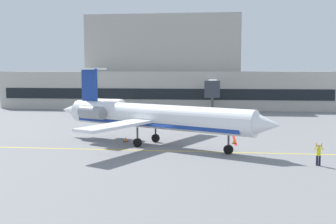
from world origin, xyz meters
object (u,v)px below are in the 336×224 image
Objects in this scene: pushback_tractor at (223,115)px; marshaller at (319,154)px; baggage_tug at (198,122)px; fuel_tank at (106,105)px; regional_jet at (152,116)px.

pushback_tractor reaches higher than marshaller.
fuel_tank reaches higher than baggage_tug.
regional_jet is 13.46m from baggage_tug.
regional_jet is 17.48m from marshaller.
fuel_tank reaches higher than marshaller.
pushback_tractor is (3.67, 10.34, -0.02)m from baggage_tug.
baggage_tug is 10.97m from pushback_tractor.
baggage_tug is at bearing 118.35° from marshaller.
regional_jet is at bearing -109.44° from pushback_tractor.
regional_jet is 13.23× the size of marshaller.
regional_jet is 24.36m from pushback_tractor.
regional_jet reaches higher than fuel_tank.
marshaller is (28.94, -39.37, -0.52)m from fuel_tank.
fuel_tank is (-17.91, 18.92, 0.59)m from baggage_tug.
baggage_tug is 23.24m from marshaller.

